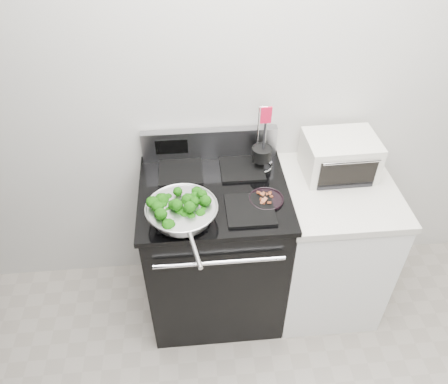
{
  "coord_description": "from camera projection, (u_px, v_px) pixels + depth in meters",
  "views": [
    {
      "loc": [
        -0.4,
        -0.33,
        2.44
      ],
      "look_at": [
        -0.25,
        1.36,
        0.98
      ],
      "focal_mm": 35.0,
      "sensor_mm": 36.0,
      "label": 1
    }
  ],
  "objects": [
    {
      "name": "broccoli_pile",
      "position": [
        182.0,
        208.0,
        2.08
      ],
      "size": [
        0.28,
        0.28,
        0.1
      ],
      "primitive_type": null,
      "color": "black",
      "rests_on": "skillet"
    },
    {
      "name": "back_wall",
      "position": [
        264.0,
        88.0,
        2.31
      ],
      "size": [
        4.0,
        0.02,
        2.7
      ],
      "primitive_type": "cube",
      "color": "beige",
      "rests_on": "ground"
    },
    {
      "name": "bacon_plate",
      "position": [
        266.0,
        198.0,
        2.22
      ],
      "size": [
        0.18,
        0.18,
        0.04
      ],
      "rotation": [
        0.0,
        0.0,
        0.37
      ],
      "color": "black",
      "rests_on": "gas_range"
    },
    {
      "name": "gas_range",
      "position": [
        215.0,
        249.0,
        2.6
      ],
      "size": [
        0.79,
        0.69,
        1.13
      ],
      "color": "black",
      "rests_on": "floor"
    },
    {
      "name": "counter",
      "position": [
        327.0,
        245.0,
        2.66
      ],
      "size": [
        0.62,
        0.68,
        0.92
      ],
      "color": "white",
      "rests_on": "floor"
    },
    {
      "name": "skillet",
      "position": [
        182.0,
        212.0,
        2.09
      ],
      "size": [
        0.35,
        0.55,
        0.08
      ],
      "rotation": [
        0.0,
        0.0,
        0.19
      ],
      "color": "silver",
      "rests_on": "gas_range"
    },
    {
      "name": "utensil_holder",
      "position": [
        262.0,
        157.0,
        2.4
      ],
      "size": [
        0.13,
        0.13,
        0.39
      ],
      "rotation": [
        0.0,
        0.0,
        0.04
      ],
      "color": "silver",
      "rests_on": "gas_range"
    },
    {
      "name": "toaster_oven",
      "position": [
        339.0,
        156.0,
        2.39
      ],
      "size": [
        0.39,
        0.3,
        0.22
      ],
      "rotation": [
        0.0,
        0.0,
        0.02
      ],
      "color": "silver",
      "rests_on": "counter"
    }
  ]
}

